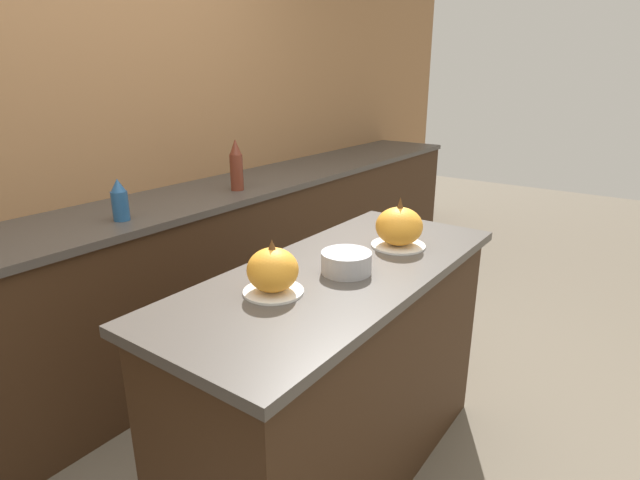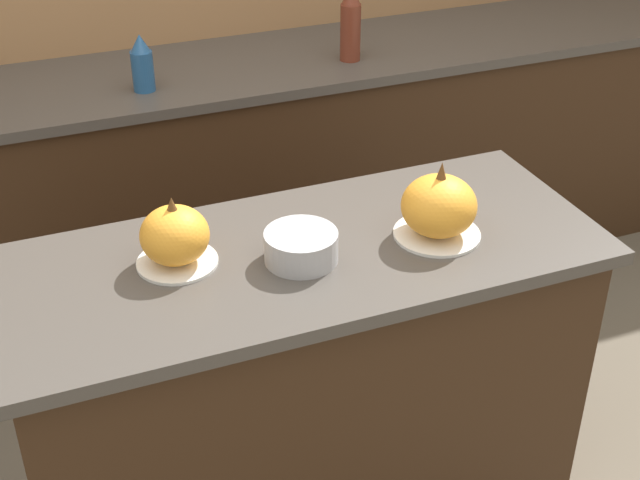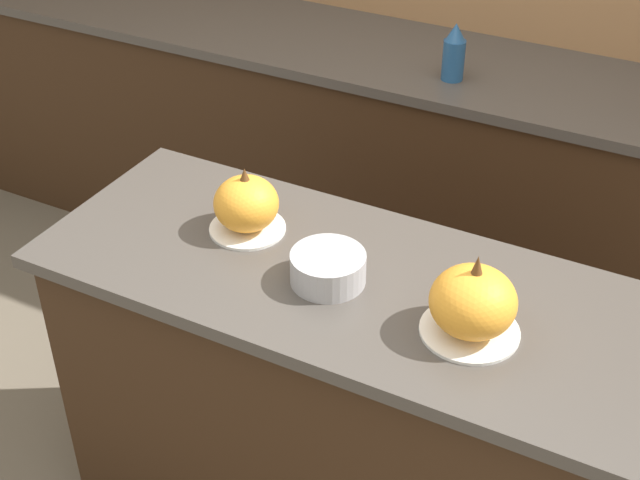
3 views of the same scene
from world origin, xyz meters
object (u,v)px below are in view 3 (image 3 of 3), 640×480
Objects in this scene: pumpkin_cake_left at (246,205)px; bottle_short at (454,53)px; pumpkin_cake_right at (473,303)px; mixing_bowl at (328,268)px.

bottle_short is at bearing 81.71° from pumpkin_cake_left.
bottle_short is (-0.47, 1.13, 0.04)m from pumpkin_cake_right.
bottle_short reaches higher than pumpkin_cake_right.
bottle_short reaches higher than pumpkin_cake_left.
pumpkin_cake_left is 0.29m from mixing_bowl.
bottle_short is 1.09× the size of mixing_bowl.
pumpkin_cake_left is at bearing 161.07° from mixing_bowl.
bottle_short is (0.15, 1.02, 0.04)m from pumpkin_cake_left.
pumpkin_cake_right is at bearing -3.13° from mixing_bowl.
pumpkin_cake_left is 0.63m from pumpkin_cake_right.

